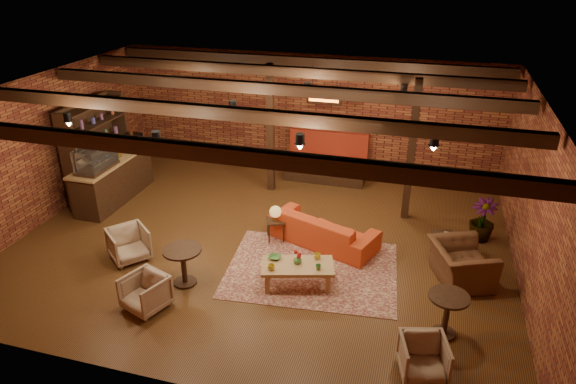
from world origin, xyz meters
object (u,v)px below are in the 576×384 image
(armchair_right, at_px, (462,258))
(round_table_right, at_px, (447,309))
(sofa, at_px, (323,229))
(armchair_a, at_px, (129,243))
(side_table_book, at_px, (444,236))
(plant_tall, at_px, (490,179))
(round_table_left, at_px, (183,260))
(armchair_b, at_px, (145,291))
(side_table_lamp, at_px, (275,214))
(coffee_table, at_px, (297,267))
(armchair_far, at_px, (424,356))

(armchair_right, relative_size, round_table_right, 1.50)
(sofa, relative_size, armchair_a, 3.14)
(side_table_book, xyz_separation_m, plant_tall, (0.76, 0.87, 0.96))
(round_table_left, bearing_deg, armchair_b, -110.29)
(side_table_lamp, distance_m, armchair_right, 3.75)
(armchair_b, xyz_separation_m, armchair_right, (5.16, 2.30, 0.15))
(coffee_table, distance_m, round_table_right, 2.68)
(coffee_table, relative_size, armchair_far, 2.14)
(sofa, distance_m, armchair_a, 3.91)
(armchair_a, relative_size, armchair_right, 0.65)
(side_table_lamp, bearing_deg, side_table_book, 5.10)
(armchair_far, height_order, plant_tall, plant_tall)
(round_table_left, height_order, round_table_right, round_table_right)
(coffee_table, bearing_deg, sofa, 85.07)
(sofa, xyz_separation_m, plant_tall, (3.16, 1.04, 1.07))
(armchair_b, xyz_separation_m, plant_tall, (5.60, 3.98, 1.06))
(side_table_book, height_order, round_table_right, round_table_right)
(round_table_left, height_order, plant_tall, plant_tall)
(coffee_table, height_order, armchair_far, coffee_table)
(round_table_right, bearing_deg, sofa, 137.77)
(round_table_left, xyz_separation_m, plant_tall, (5.29, 3.14, 0.91))
(armchair_far, bearing_deg, round_table_right, 58.26)
(side_table_lamp, distance_m, armchair_far, 4.42)
(round_table_left, distance_m, armchair_a, 1.49)
(armchair_right, bearing_deg, side_table_lamp, 59.74)
(armchair_a, distance_m, side_table_book, 6.22)
(round_table_right, relative_size, plant_tall, 0.27)
(armchair_far, relative_size, plant_tall, 0.24)
(side_table_lamp, bearing_deg, round_table_left, -120.08)
(armchair_right, bearing_deg, sofa, 54.23)
(plant_tall, bearing_deg, side_table_book, -131.00)
(armchair_right, distance_m, side_table_book, 0.87)
(coffee_table, relative_size, armchair_a, 1.96)
(side_table_book, bearing_deg, side_table_lamp, -174.90)
(armchair_far, bearing_deg, armchair_right, 63.11)
(coffee_table, bearing_deg, side_table_lamp, 120.19)
(armchair_right, bearing_deg, round_table_right, 148.43)
(armchair_right, bearing_deg, armchair_a, 76.60)
(sofa, height_order, round_table_left, round_table_left)
(sofa, distance_m, armchair_right, 2.80)
(armchair_right, xyz_separation_m, armchair_far, (-0.55, -2.58, -0.16))
(armchair_a, height_order, armchair_far, armchair_a)
(round_table_left, bearing_deg, armchair_a, 162.04)
(side_table_book, height_order, armchair_far, armchair_far)
(sofa, xyz_separation_m, armchair_b, (-2.44, -2.94, 0.01))
(armchair_right, height_order, side_table_book, armchair_right)
(armchair_a, xyz_separation_m, armchair_far, (5.71, -1.57, -0.03))
(armchair_right, bearing_deg, armchair_far, 145.36)
(coffee_table, distance_m, armchair_right, 3.02)
(round_table_left, height_order, armchair_a, same)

